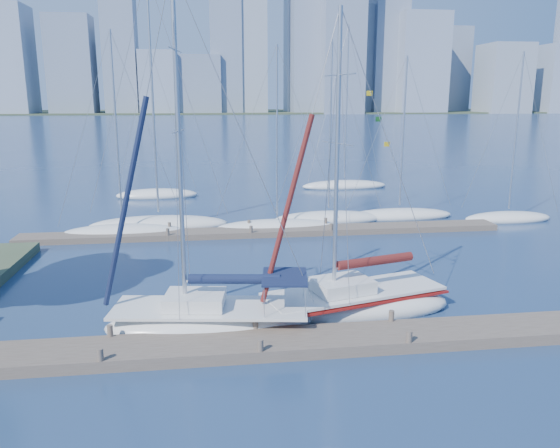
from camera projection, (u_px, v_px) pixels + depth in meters
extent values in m
plane|color=navy|center=(258.00, 350.00, 18.58)|extent=(700.00, 700.00, 0.00)
cube|color=brown|center=(258.00, 345.00, 18.53)|extent=(26.00, 2.00, 0.40)
cube|color=brown|center=(266.00, 232.00, 34.25)|extent=(30.00, 1.80, 0.36)
cube|color=#38472D|center=(209.00, 112.00, 327.62)|extent=(800.00, 100.00, 1.50)
ellipsoid|color=silver|center=(210.00, 324.00, 20.18)|extent=(7.93, 3.54, 1.34)
cube|color=silver|center=(210.00, 308.00, 20.04)|extent=(7.34, 3.26, 0.11)
cube|color=silver|center=(195.00, 300.00, 19.97)|extent=(2.35, 1.91, 0.49)
cylinder|color=silver|center=(179.00, 148.00, 18.73)|extent=(0.16, 0.16, 11.59)
cylinder|color=silver|center=(234.00, 281.00, 19.80)|extent=(3.60, 0.59, 0.09)
cylinder|color=#111939|center=(234.00, 279.00, 19.78)|extent=(3.35, 0.82, 0.36)
cube|color=#111939|center=(285.00, 277.00, 19.75)|extent=(1.89, 2.33, 0.07)
ellipsoid|color=silver|center=(354.00, 306.00, 21.88)|extent=(8.23, 4.56, 1.37)
cube|color=silver|center=(354.00, 291.00, 21.74)|extent=(7.62, 4.21, 0.11)
cube|color=silver|center=(342.00, 285.00, 21.45)|extent=(2.56, 2.19, 0.50)
cylinder|color=silver|center=(337.00, 158.00, 20.18)|extent=(0.16, 0.16, 10.61)
cylinder|color=silver|center=(375.00, 263.00, 21.86)|extent=(3.60, 1.08, 0.09)
cylinder|color=#511117|center=(375.00, 261.00, 21.84)|extent=(3.39, 1.26, 0.37)
cube|color=maroon|center=(354.00, 295.00, 21.77)|extent=(7.80, 4.35, 0.09)
ellipsoid|color=silver|center=(123.00, 233.00, 33.96)|extent=(7.75, 3.69, 1.07)
cylinder|color=silver|center=(116.00, 128.00, 32.51)|extent=(0.12, 0.12, 11.26)
ellipsoid|color=silver|center=(159.00, 225.00, 35.81)|extent=(9.32, 3.86, 1.25)
cylinder|color=silver|center=(153.00, 97.00, 33.97)|extent=(0.14, 0.14, 14.54)
ellipsoid|color=silver|center=(277.00, 227.00, 35.46)|extent=(8.21, 3.59, 1.03)
cylinder|color=silver|center=(277.00, 133.00, 34.10)|extent=(0.11, 0.11, 10.62)
ellipsoid|color=silver|center=(328.00, 219.00, 37.81)|extent=(7.80, 2.84, 1.10)
cylinder|color=silver|center=(330.00, 127.00, 36.39)|extent=(0.12, 0.12, 11.04)
ellipsoid|color=silver|center=(399.00, 216.00, 38.87)|extent=(7.83, 2.47, 1.06)
cylinder|color=silver|center=(403.00, 133.00, 37.55)|extent=(0.12, 0.12, 10.18)
ellipsoid|color=silver|center=(508.00, 218.00, 38.03)|extent=(6.56, 4.02, 0.99)
cylinder|color=silver|center=(516.00, 132.00, 36.69)|extent=(0.11, 0.11, 10.44)
ellipsoid|color=silver|center=(157.00, 195.00, 47.05)|extent=(7.28, 4.05, 1.13)
cylinder|color=silver|center=(153.00, 119.00, 45.59)|extent=(0.12, 0.12, 11.34)
ellipsoid|color=silver|center=(344.00, 186.00, 51.97)|extent=(8.39, 5.01, 1.12)
cylinder|color=silver|center=(347.00, 104.00, 50.25)|extent=(0.12, 0.12, 13.69)
cube|color=gray|center=(14.00, 61.00, 274.33)|extent=(16.34, 23.42, 53.54)
cube|color=slate|center=(72.00, 65.00, 281.67)|extent=(22.43, 17.63, 49.62)
cube|color=gray|center=(123.00, 79.00, 307.06)|extent=(15.98, 17.61, 37.51)
cube|color=gray|center=(158.00, 83.00, 286.76)|extent=(18.62, 19.81, 32.36)
cube|color=slate|center=(200.00, 85.00, 291.46)|extent=(21.98, 16.86, 30.53)
cube|color=gray|center=(247.00, 28.00, 290.76)|extent=(20.78, 14.99, 89.87)
cube|color=gray|center=(298.00, 42.00, 310.58)|extent=(14.65, 17.46, 79.09)
cube|color=slate|center=(342.00, 28.00, 286.63)|extent=(21.92, 18.95, 89.13)
cube|color=gray|center=(370.00, 61.00, 308.43)|extent=(13.46, 17.11, 57.93)
cube|color=gray|center=(421.00, 64.00, 297.50)|extent=(25.99, 18.80, 53.21)
cube|color=slate|center=(451.00, 70.00, 330.83)|extent=(17.18, 17.52, 49.57)
cube|color=gray|center=(503.00, 79.00, 304.83)|extent=(23.67, 23.94, 37.64)
cube|color=gray|center=(554.00, 79.00, 308.87)|extent=(15.36, 21.38, 37.57)
cube|color=slate|center=(118.00, 11.00, 281.14)|extent=(16.72, 18.00, 103.97)
cube|color=slate|center=(225.00, 24.00, 289.43)|extent=(16.44, 18.00, 93.21)
cube|color=slate|center=(309.00, 10.00, 293.39)|extent=(18.31, 18.00, 109.40)
cube|color=slate|center=(388.00, 48.00, 303.55)|extent=(18.64, 18.00, 70.66)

